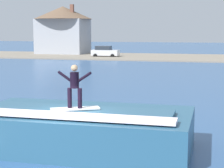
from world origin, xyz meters
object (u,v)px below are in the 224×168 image
at_px(house_with_chimney, 63,27).
at_px(car_near_shore, 105,52).
at_px(surfer, 75,84).
at_px(wave_crest, 82,129).
at_px(surfboard, 75,109).

bearing_deg(house_with_chimney, car_near_shore, -33.05).
bearing_deg(surfer, house_with_chimney, 111.72).
distance_m(surfer, house_with_chimney, 59.43).
bearing_deg(surfer, wave_crest, 80.29).
distance_m(surfer, car_near_shore, 50.44).
relative_size(surfer, house_with_chimney, 0.15).
xyz_separation_m(wave_crest, car_near_shore, (-12.42, 48.36, 0.19)).
bearing_deg(surfboard, surfer, -113.92).
xyz_separation_m(wave_crest, surfboard, (-0.08, -0.51, 0.88)).
xyz_separation_m(surfboard, car_near_shore, (-12.33, 48.87, -0.69)).
bearing_deg(car_near_shore, surfboard, -75.84).
bearing_deg(surfer, car_near_shore, 104.15).
distance_m(surfboard, car_near_shore, 50.41).
xyz_separation_m(surfer, house_with_chimney, (-21.98, 55.17, 2.43)).
bearing_deg(wave_crest, house_with_chimney, 112.00).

